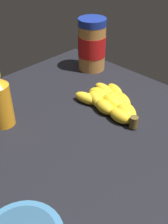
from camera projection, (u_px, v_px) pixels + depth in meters
ground_plane at (64, 144)px, 64.63cm from camera, size 71.60×76.63×4.16cm
banana_bunch at (112, 104)px, 71.96cm from camera, size 20.59×13.08×3.72cm
peanut_butter_jar at (92, 45)px, 87.61cm from camera, size 8.90×8.90×16.60cm
honey_bottle at (0, 100)px, 63.84cm from camera, size 5.52×5.52×15.51cm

